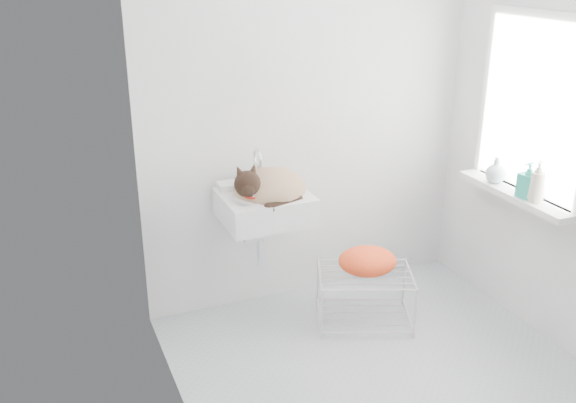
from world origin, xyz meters
name	(u,v)px	position (x,y,z in m)	size (l,w,h in m)	color
floor	(379,366)	(0.00, 0.00, 0.00)	(2.20, 2.00, 0.02)	#A3ABB2
back_wall	(309,112)	(0.00, 1.00, 1.25)	(2.20, 0.02, 2.50)	white
right_wall	(562,133)	(1.10, 0.00, 1.25)	(0.02, 2.00, 2.50)	white
left_wall	(174,185)	(-1.10, 0.00, 1.25)	(0.02, 2.00, 2.50)	white
window_glass	(536,108)	(1.09, 0.20, 1.35)	(0.01, 0.80, 1.00)	white
window_frame	(534,109)	(1.07, 0.20, 1.35)	(0.04, 0.90, 1.10)	white
windowsill	(515,194)	(1.01, 0.20, 0.83)	(0.16, 0.88, 0.04)	white
sink	(265,194)	(-0.40, 0.74, 0.85)	(0.52, 0.45, 0.21)	white
faucet	(254,163)	(-0.40, 0.92, 0.99)	(0.19, 0.13, 0.19)	silver
cat	(268,188)	(-0.39, 0.72, 0.89)	(0.46, 0.37, 0.29)	tan
wire_rack	(364,300)	(0.16, 0.46, 0.15)	(0.57, 0.40, 0.34)	silver
towel	(367,268)	(0.17, 0.47, 0.37)	(0.37, 0.26, 0.15)	orange
bottle_a	(534,201)	(1.00, 0.03, 0.85)	(0.08, 0.08, 0.21)	beige
bottle_b	(526,197)	(1.00, 0.10, 0.85)	(0.10, 0.10, 0.21)	teal
bottle_c	(494,182)	(1.00, 0.38, 0.85)	(0.13, 0.13, 0.16)	silver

